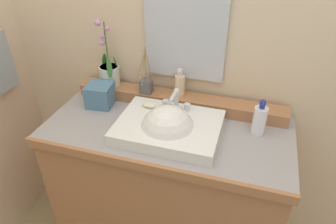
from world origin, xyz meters
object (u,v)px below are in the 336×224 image
soap_bar (149,105)px  potted_plant (109,71)px  sink_basin (168,129)px  soap_dispenser (179,84)px  reed_diffuser (146,85)px  lotion_bottle (260,120)px  tissue_box (100,95)px

soap_bar → potted_plant: size_ratio=0.19×
sink_basin → soap_bar: 0.18m
potted_plant → soap_dispenser: 0.40m
potted_plant → reed_diffuser: size_ratio=1.45×
soap_dispenser → lotion_bottle: 0.45m
sink_basin → reed_diffuser: size_ratio=1.88×
reed_diffuser → tissue_box: reed_diffuser is taller
soap_bar → tissue_box: (-0.29, 0.03, -0.01)m
potted_plant → tissue_box: bearing=-90.2°
soap_dispenser → lotion_bottle: soap_dispenser is taller
sink_basin → soap_dispenser: (-0.02, 0.27, 0.10)m
reed_diffuser → tissue_box: bearing=-156.7°
sink_basin → potted_plant: bearing=147.6°
soap_bar → reed_diffuser: 0.15m
reed_diffuser → lotion_bottle: reed_diffuser is taller
sink_basin → tissue_box: size_ratio=3.68×
tissue_box → potted_plant: bearing=89.8°
soap_dispenser → tissue_box: 0.42m
sink_basin → soap_bar: sink_basin is taller
soap_bar → sink_basin: bearing=-40.0°
soap_dispenser → reed_diffuser: bearing=-171.0°
soap_bar → potted_plant: bearing=151.5°
soap_bar → tissue_box: tissue_box is taller
reed_diffuser → sink_basin: bearing=-51.1°
tissue_box → reed_diffuser: bearing=23.3°
sink_basin → soap_dispenser: size_ratio=3.30×
sink_basin → soap_bar: bearing=140.0°
tissue_box → soap_bar: bearing=-6.2°
soap_bar → soap_dispenser: bearing=54.9°
potted_plant → reed_diffuser: potted_plant is taller
reed_diffuser → tissue_box: size_ratio=1.96×
lotion_bottle → reed_diffuser: bearing=169.6°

